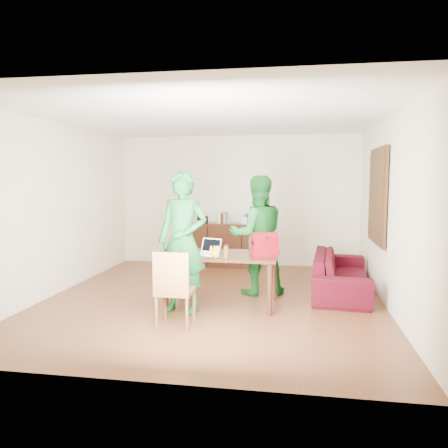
% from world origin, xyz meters
% --- Properties ---
extents(room, '(5.20, 5.70, 2.90)m').
position_xyz_m(room, '(0.01, 0.13, 1.31)').
color(room, '#442111').
rests_on(room, ground).
extents(table, '(1.62, 0.93, 0.75)m').
position_xyz_m(table, '(0.18, -0.27, 0.66)').
color(table, black).
rests_on(table, ground).
extents(chair, '(0.44, 0.42, 0.96)m').
position_xyz_m(chair, '(-0.22, -1.29, 0.28)').
color(chair, brown).
rests_on(chair, ground).
extents(person_near, '(0.77, 0.57, 1.93)m').
position_xyz_m(person_near, '(-0.30, -0.64, 0.96)').
color(person_near, '#155F27').
rests_on(person_near, ground).
extents(person_far, '(1.08, 0.96, 1.86)m').
position_xyz_m(person_far, '(0.63, 0.46, 0.93)').
color(person_far, '#166320').
rests_on(person_far, ground).
extents(laptop, '(0.36, 0.30, 0.22)m').
position_xyz_m(laptop, '(-0.02, -0.36, 0.79)').
color(laptop, white).
rests_on(laptop, table).
extents(bananas, '(0.18, 0.12, 0.07)m').
position_xyz_m(bananas, '(0.14, -0.62, 0.78)').
color(bananas, gold).
rests_on(bananas, table).
extents(bottle, '(0.07, 0.07, 0.19)m').
position_xyz_m(bottle, '(0.30, -0.60, 0.84)').
color(bottle, '#503312').
rests_on(bottle, table).
extents(red_bag, '(0.40, 0.32, 0.26)m').
position_xyz_m(red_bag, '(0.79, -0.32, 0.88)').
color(red_bag, maroon).
rests_on(red_bag, table).
extents(sofa, '(1.01, 2.20, 0.63)m').
position_xyz_m(sofa, '(1.95, 0.75, 0.31)').
color(sofa, '#3B070D').
rests_on(sofa, ground).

